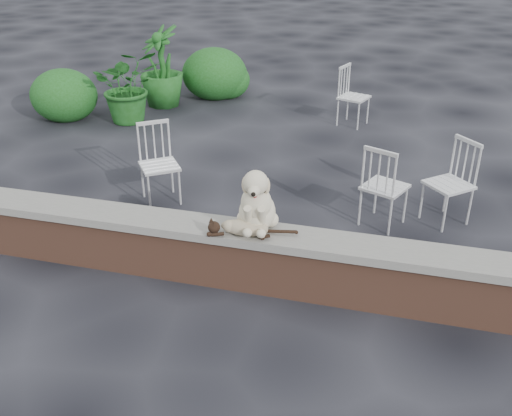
% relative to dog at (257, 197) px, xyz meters
% --- Properties ---
extents(ground, '(60.00, 60.00, 0.00)m').
position_rel_dog_xyz_m(ground, '(-0.37, -0.05, -0.89)').
color(ground, black).
rests_on(ground, ground).
extents(brick_wall, '(6.00, 0.30, 0.50)m').
position_rel_dog_xyz_m(brick_wall, '(-0.37, -0.05, -0.64)').
color(brick_wall, brown).
rests_on(brick_wall, ground).
extents(capstone, '(6.20, 0.40, 0.08)m').
position_rel_dog_xyz_m(capstone, '(-0.37, -0.05, -0.35)').
color(capstone, slate).
rests_on(capstone, brick_wall).
extents(dog, '(0.48, 0.59, 0.62)m').
position_rel_dog_xyz_m(dog, '(0.00, 0.00, 0.00)').
color(dog, beige).
rests_on(dog, capstone).
extents(cat, '(0.95, 0.36, 0.16)m').
position_rel_dog_xyz_m(cat, '(-0.08, -0.15, -0.23)').
color(cat, tan).
rests_on(cat, capstone).
extents(chair_a, '(0.78, 0.78, 0.94)m').
position_rel_dog_xyz_m(chair_a, '(-1.53, 1.34, -0.42)').
color(chair_a, white).
rests_on(chair_a, ground).
extents(chair_e, '(0.71, 0.71, 0.94)m').
position_rel_dog_xyz_m(chair_e, '(0.35, 4.69, -0.42)').
color(chair_e, white).
rests_on(chair_e, ground).
extents(chair_c, '(0.74, 0.74, 0.94)m').
position_rel_dog_xyz_m(chair_c, '(1.04, 1.44, -0.42)').
color(chair_c, white).
rests_on(chair_c, ground).
extents(chair_d, '(0.79, 0.79, 0.94)m').
position_rel_dog_xyz_m(chair_d, '(1.71, 1.68, -0.42)').
color(chair_d, white).
rests_on(chair_d, ground).
extents(potted_plant_a, '(1.39, 1.35, 1.18)m').
position_rel_dog_xyz_m(potted_plant_a, '(-3.18, 3.93, -0.30)').
color(potted_plant_a, '#1A4F16').
rests_on(potted_plant_a, ground).
extents(potted_plant_b, '(1.09, 1.09, 1.38)m').
position_rel_dog_xyz_m(potted_plant_b, '(-3.00, 4.87, -0.20)').
color(potted_plant_b, '#1A4F16').
rests_on(potted_plant_b, ground).
extents(shrubbery, '(3.18, 2.87, 0.95)m').
position_rel_dog_xyz_m(shrubbery, '(-2.94, 4.97, -0.50)').
color(shrubbery, '#1A4F16').
rests_on(shrubbery, ground).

